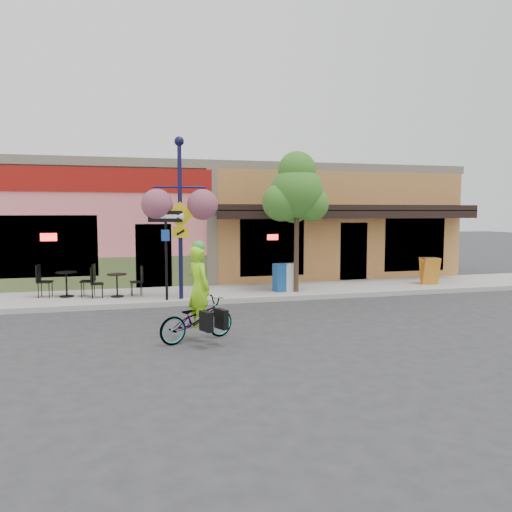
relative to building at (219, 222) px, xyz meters
The scene contains 14 objects.
ground 7.83m from the building, 90.00° to the right, with size 90.00×90.00×0.00m, color #2D2D30.
sidewalk 5.91m from the building, 90.00° to the right, with size 24.00×3.00×0.15m, color #9E9B93.
curb 7.28m from the building, 90.00° to the right, with size 24.00×0.12×0.15m, color #A8A59E.
building is the anchor object (origin of this frame).
bicycle 11.38m from the building, 102.95° to the right, with size 0.61×1.75×0.92m, color maroon.
cyclist_rider 11.31m from the building, 102.70° to the right, with size 0.64×0.42×1.76m, color #97EF19.
lamp_post 7.03m from the building, 109.69° to the right, with size 1.51×0.60×4.73m, color #13123B, non-canonical shape.
one_way_sign 7.33m from the building, 112.56° to the right, with size 0.99×0.22×2.59m, color black, non-canonical shape.
cafe_set_left 8.00m from the building, 136.32° to the right, with size 1.66×0.83×0.99m, color black, non-canonical shape.
cafe_set_right 7.35m from the building, 125.91° to the right, with size 1.52×0.76×0.91m, color black, non-canonical shape.
newspaper_box_blue 6.33m from the building, 81.66° to the right, with size 0.40×0.36×0.90m, color #184A91, non-canonical shape.
newspaper_box_grey 6.35m from the building, 78.91° to the right, with size 0.41×0.38×0.89m, color silver, non-canonical shape.
street_tree 6.40m from the building, 77.81° to the right, with size 1.76×1.76×4.51m, color #3D7A26, non-canonical shape.
sandwich_board 9.00m from the building, 43.32° to the right, with size 0.57×0.42×0.95m, color orange, non-canonical shape.
Camera 1 is at (-3.97, -13.75, 2.72)m, focal length 35.00 mm.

